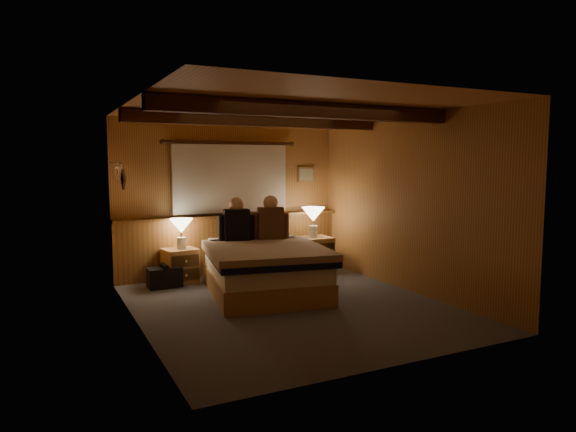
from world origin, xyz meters
TOP-DOWN VIEW (x-y plane):
  - floor at (0.00, 0.00)m, footprint 4.20×4.20m
  - ceiling at (0.00, 0.00)m, footprint 4.20×4.20m
  - wall_back at (0.00, 2.10)m, footprint 3.60×0.00m
  - wall_left at (-1.80, 0.00)m, footprint 0.00×4.20m
  - wall_right at (1.80, 0.00)m, footprint 0.00×4.20m
  - wall_front at (0.00, -2.10)m, footprint 3.60×0.00m
  - wainscot at (0.00, 2.04)m, footprint 3.60×0.23m
  - curtain_window at (0.00, 2.03)m, footprint 2.18×0.09m
  - ceiling_beams at (0.00, 0.15)m, footprint 3.60×1.65m
  - coat_rail at (-1.72, 1.58)m, footprint 0.05×0.55m
  - framed_print at (1.35, 2.08)m, footprint 0.30×0.04m
  - bed at (-0.04, 0.65)m, footprint 1.76×2.12m
  - nightstand_left at (-0.89, 1.77)m, footprint 0.50×0.46m
  - nightstand_right at (1.24, 1.57)m, footprint 0.51×0.46m
  - lamp_left at (-0.87, 1.75)m, footprint 0.34×0.34m
  - lamp_right at (1.22, 1.58)m, footprint 0.37×0.37m
  - person_left at (-0.19, 1.28)m, footprint 0.52×0.27m
  - person_right at (0.30, 1.20)m, footprint 0.53×0.31m
  - duffel_bag at (-1.16, 1.61)m, footprint 0.47×0.29m

SIDE VIEW (x-z plane):
  - floor at x=0.00m, z-range 0.00..0.00m
  - duffel_bag at x=-1.16m, z-range -0.02..0.31m
  - nightstand_left at x=-0.89m, z-range 0.00..0.50m
  - nightstand_right at x=1.24m, z-range 0.00..0.56m
  - bed at x=-0.04m, z-range 0.01..0.66m
  - wainscot at x=0.00m, z-range 0.02..0.96m
  - lamp_left at x=-0.87m, z-range 0.59..1.03m
  - lamp_right at x=1.22m, z-range 0.66..1.14m
  - person_left at x=-0.19m, z-range 0.58..1.22m
  - person_right at x=0.30m, z-range 0.58..1.24m
  - wall_left at x=-1.80m, z-range -0.90..3.30m
  - wall_right at x=1.80m, z-range -0.90..3.30m
  - wall_back at x=0.00m, z-range -0.60..3.00m
  - wall_front at x=0.00m, z-range -0.60..3.00m
  - curtain_window at x=0.00m, z-range 0.96..2.08m
  - framed_print at x=1.35m, z-range 1.43..1.68m
  - coat_rail at x=-1.72m, z-range 1.55..1.79m
  - ceiling_beams at x=0.00m, z-range 2.23..2.39m
  - ceiling at x=0.00m, z-range 2.40..2.40m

